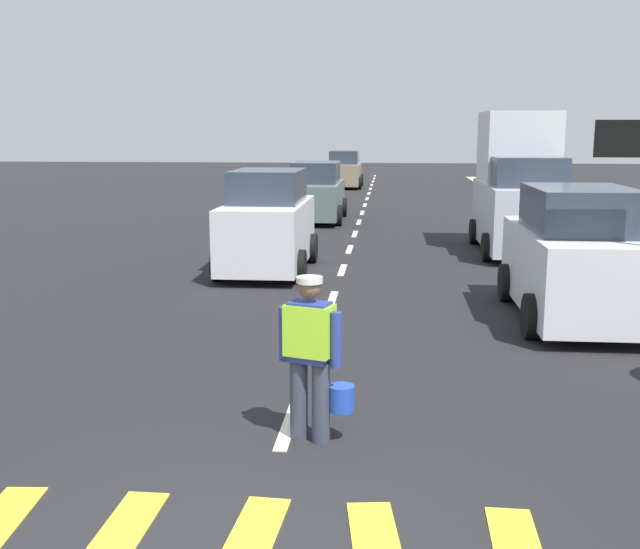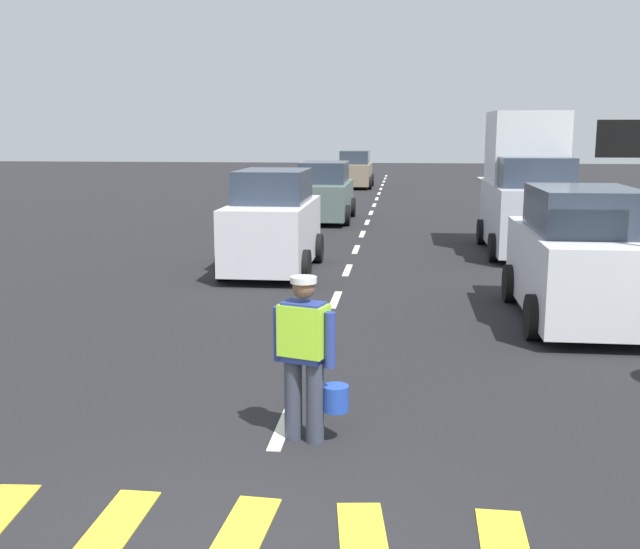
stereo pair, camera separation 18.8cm
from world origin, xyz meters
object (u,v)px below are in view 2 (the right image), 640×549
at_px(road_worker, 306,351).
at_px(car_parked_curbside, 579,259).
at_px(delivery_truck, 527,189).
at_px(car_oncoming_lead, 273,225).
at_px(car_oncoming_second, 324,193).
at_px(car_oncoming_third, 355,171).

relative_size(road_worker, car_parked_curbside, 0.41).
bearing_deg(delivery_truck, road_worker, -107.85).
xyz_separation_m(road_worker, delivery_truck, (4.03, 12.52, 0.68)).
distance_m(car_oncoming_lead, car_parked_curbside, 6.86).
relative_size(road_worker, car_oncoming_second, 0.38).
bearing_deg(delivery_truck, car_parked_curbside, -92.11).
xyz_separation_m(road_worker, car_oncoming_second, (-1.80, 18.76, 0.00)).
bearing_deg(car_oncoming_third, delivery_truck, -75.13).
distance_m(delivery_truck, car_oncoming_lead, 6.85).
distance_m(car_oncoming_lead, car_oncoming_third, 25.13).
height_order(delivery_truck, car_oncoming_third, delivery_truck).
relative_size(road_worker, delivery_truck, 0.36).
bearing_deg(road_worker, car_oncoming_lead, 101.79).
height_order(road_worker, car_oncoming_lead, car_oncoming_lead).
xyz_separation_m(delivery_truck, car_oncoming_second, (-5.83, 6.24, -0.68)).
xyz_separation_m(road_worker, car_parked_curbside, (3.77, 5.31, 0.08)).
relative_size(delivery_truck, car_oncoming_lead, 1.18).
relative_size(car_oncoming_lead, car_parked_curbside, 0.95).
height_order(car_oncoming_lead, car_parked_curbside, car_oncoming_lead).
height_order(car_oncoming_lead, car_oncoming_second, car_oncoming_lead).
xyz_separation_m(road_worker, car_oncoming_third, (-1.75, 34.29, -0.01)).
bearing_deg(car_parked_curbside, delivery_truck, 87.89).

